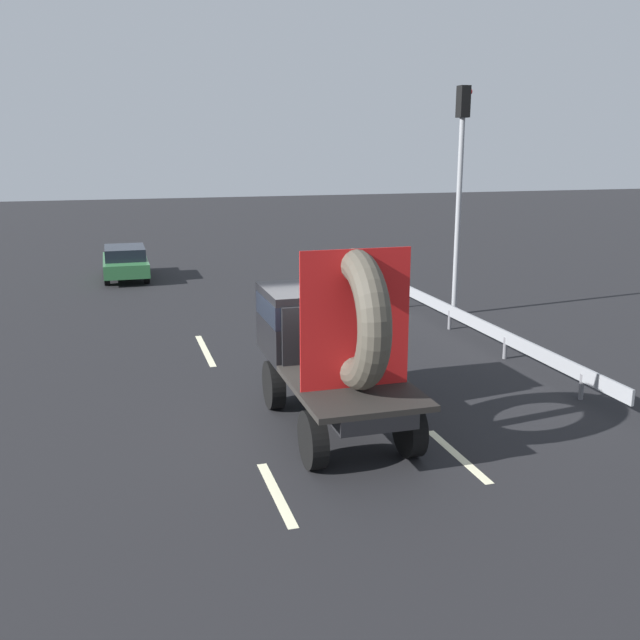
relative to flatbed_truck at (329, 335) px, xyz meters
name	(u,v)px	position (x,y,z in m)	size (l,w,h in m)	color
ground_plane	(306,418)	(-0.38, 0.26, -1.71)	(120.00, 120.00, 0.00)	black
flatbed_truck	(329,335)	(0.00, 0.00, 0.00)	(2.02, 4.65, 3.53)	black
distant_sedan	(125,261)	(-3.28, 16.60, -1.02)	(1.68, 3.91, 1.28)	black
traffic_light	(460,172)	(6.37, 7.39, 2.66)	(0.42, 0.36, 6.83)	gray
guardrail	(476,324)	(5.39, 4.21, -1.18)	(0.10, 12.16, 0.71)	gray
lane_dash_left_near	(276,493)	(-1.64, -2.62, -1.70)	(2.15, 0.16, 0.01)	beige
lane_dash_left_far	(205,350)	(-1.64, 5.52, -1.70)	(2.95, 0.16, 0.01)	beige
lane_dash_right_near	(457,455)	(1.64, -2.15, -1.70)	(2.23, 0.16, 0.01)	beige
lane_dash_right_far	(328,342)	(1.64, 5.38, -1.70)	(2.33, 0.16, 0.01)	beige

